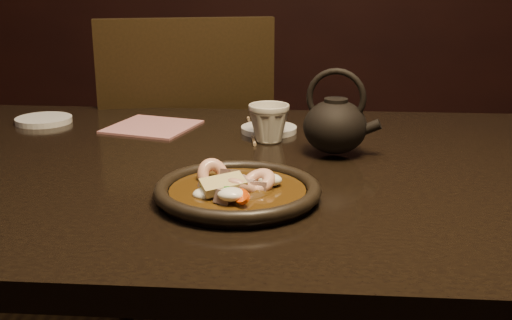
# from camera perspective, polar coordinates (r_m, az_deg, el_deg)

# --- Properties ---
(table) EXTENTS (1.60, 0.90, 0.75)m
(table) POSITION_cam_1_polar(r_m,az_deg,el_deg) (1.14, -1.48, -4.07)
(table) COLOR black
(table) RESTS_ON floor
(chair) EXTENTS (0.55, 0.55, 0.96)m
(chair) POSITION_cam_1_polar(r_m,az_deg,el_deg) (1.79, -6.18, -1.34)
(chair) COLOR black
(chair) RESTS_ON floor
(plate) EXTENTS (0.25, 0.25, 0.03)m
(plate) POSITION_cam_1_polar(r_m,az_deg,el_deg) (0.95, -1.65, -2.82)
(plate) COLOR black
(plate) RESTS_ON table
(stirfry) EXTENTS (0.14, 0.16, 0.05)m
(stirfry) POSITION_cam_1_polar(r_m,az_deg,el_deg) (0.95, -1.79, -2.54)
(stirfry) COLOR #38220A
(stirfry) RESTS_ON plate
(soy_dish) EXTENTS (0.10, 0.10, 0.01)m
(soy_dish) POSITION_cam_1_polar(r_m,az_deg,el_deg) (1.03, -3.14, -1.54)
(soy_dish) COLOR silver
(soy_dish) RESTS_ON table
(saucer_left) EXTENTS (0.12, 0.12, 0.01)m
(saucer_left) POSITION_cam_1_polar(r_m,az_deg,el_deg) (1.49, -18.34, 3.39)
(saucer_left) COLOR silver
(saucer_left) RESTS_ON table
(saucer_right) EXTENTS (0.12, 0.12, 0.01)m
(saucer_right) POSITION_cam_1_polar(r_m,az_deg,el_deg) (1.34, 1.15, 2.74)
(saucer_right) COLOR silver
(saucer_right) RESTS_ON table
(tea_cup) EXTENTS (0.10, 0.09, 0.08)m
(tea_cup) POSITION_cam_1_polar(r_m,az_deg,el_deg) (1.25, 1.15, 3.41)
(tea_cup) COLOR beige
(tea_cup) RESTS_ON table
(chopsticks) EXTENTS (0.04, 0.23, 0.01)m
(chopsticks) POSITION_cam_1_polar(r_m,az_deg,el_deg) (1.34, -0.43, 2.67)
(chopsticks) COLOR tan
(chopsticks) RESTS_ON table
(napkin) EXTENTS (0.21, 0.21, 0.00)m
(napkin) POSITION_cam_1_polar(r_m,az_deg,el_deg) (1.39, -9.20, 2.94)
(napkin) COLOR #AC6A6A
(napkin) RESTS_ON table
(teapot) EXTENTS (0.14, 0.12, 0.16)m
(teapot) POSITION_cam_1_polar(r_m,az_deg,el_deg) (1.17, 7.08, 3.22)
(teapot) COLOR black
(teapot) RESTS_ON table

